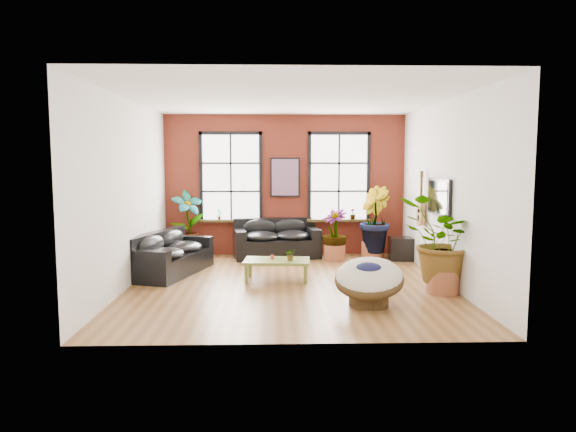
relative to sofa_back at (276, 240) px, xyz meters
name	(u,v)px	position (x,y,z in m)	size (l,w,h in m)	color
room	(289,193)	(0.23, -2.72, 1.32)	(6.04, 6.54, 3.54)	brown
sofa_back	(276,240)	(0.00, 0.00, 0.00)	(2.17, 1.30, 0.94)	black
sofa_left	(169,255)	(-2.24, -1.86, -0.03)	(1.52, 2.38, 0.87)	black
coffee_table	(277,262)	(0.00, -2.52, -0.06)	(1.34, 0.83, 0.49)	#5D6C27
papasan_chair	(369,279)	(1.48, -4.37, 0.01)	(1.40, 1.41, 0.84)	#3E2D16
poster	(285,177)	(0.23, 0.32, 1.52)	(0.74, 0.06, 0.98)	black
tv_wall_unit	(433,201)	(3.16, -2.27, 1.12)	(0.13, 1.86, 1.20)	black
media_box	(403,249)	(3.03, -0.48, -0.15)	(0.68, 0.58, 0.54)	black
pot_back_left	(189,249)	(-2.14, 0.04, -0.22)	(0.69, 0.69, 0.41)	brown
pot_back_right	(373,250)	(2.35, -0.27, -0.23)	(0.58, 0.58, 0.40)	brown
pot_right_wall	(443,281)	(2.95, -3.59, -0.21)	(0.67, 0.67, 0.42)	brown
pot_mid	(334,252)	(1.38, -0.48, -0.24)	(0.62, 0.62, 0.37)	brown
floor_plant_back_left	(188,221)	(-2.16, 0.07, 0.48)	(0.79, 0.54, 1.50)	#1C310D
floor_plant_back_right	(374,219)	(2.36, -0.24, 0.53)	(0.88, 0.71, 1.60)	#1C310D
floor_plant_right_wall	(441,241)	(2.91, -3.56, 0.51)	(1.40, 1.21, 1.55)	#1C310D
floor_plant_mid	(334,232)	(1.39, -0.44, 0.25)	(0.60, 0.60, 1.08)	#1C310D
table_plant	(291,255)	(0.27, -2.62, 0.10)	(0.21, 0.18, 0.23)	#1C310D
sill_plant_left	(219,214)	(-1.42, 0.26, 0.61)	(0.14, 0.10, 0.27)	#1C310D
sill_plant_right	(353,214)	(1.93, 0.26, 0.61)	(0.15, 0.15, 0.27)	#1C310D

